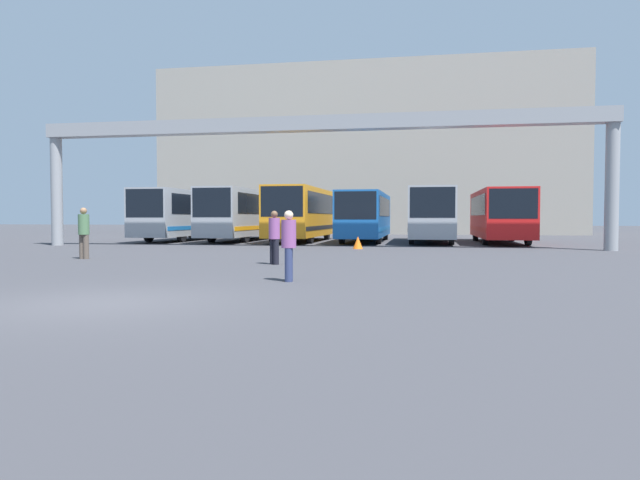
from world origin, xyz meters
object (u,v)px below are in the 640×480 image
pedestrian_far_center (289,244)px  pedestrian_near_left (84,232)px  bus_slot_1 (246,212)px  bus_slot_4 (431,212)px  bus_slot_5 (500,213)px  bus_slot_0 (187,212)px  pedestrian_near_center (274,236)px  bus_slot_2 (302,211)px  traffic_cone (358,243)px  bus_slot_3 (366,214)px

pedestrian_far_center → pedestrian_near_left: (-8.97, 5.75, 0.10)m
bus_slot_1 → bus_slot_4: 11.94m
bus_slot_5 → bus_slot_1: bearing=176.2°
bus_slot_0 → pedestrian_near_left: size_ratio=6.33×
bus_slot_4 → pedestrian_near_center: bus_slot_4 is taller
bus_slot_0 → bus_slot_1: 3.98m
bus_slot_0 → bus_slot_2: bus_slot_2 is taller
pedestrian_near_center → traffic_cone: pedestrian_near_center is taller
traffic_cone → bus_slot_4: bearing=65.8°
bus_slot_0 → traffic_cone: 15.11m
bus_slot_1 → traffic_cone: bearing=-46.5°
bus_slot_4 → bus_slot_5: (3.97, -0.07, -0.06)m
pedestrian_far_center → bus_slot_1: bearing=10.4°
bus_slot_3 → pedestrian_far_center: size_ratio=6.60×
bus_slot_0 → bus_slot_1: size_ratio=0.96×
bus_slot_1 → bus_slot_3: bus_slot_1 is taller
bus_slot_2 → bus_slot_4: bus_slot_2 is taller
bus_slot_3 → bus_slot_5: bus_slot_5 is taller
bus_slot_4 → pedestrian_far_center: 22.23m
pedestrian_far_center → traffic_cone: size_ratio=2.78×
bus_slot_0 → traffic_cone: (12.35, -8.56, -1.55)m
bus_slot_3 → bus_slot_4: (3.97, -0.32, 0.10)m
bus_slot_1 → bus_slot_5: (15.87, -1.05, -0.10)m
bus_slot_0 → bus_slot_3: 11.91m
pedestrian_far_center → bus_slot_0: bearing=19.0°
bus_slot_4 → pedestrian_near_left: (-12.53, -16.17, -0.83)m
bus_slot_3 → traffic_cone: 8.31m
bus_slot_5 → bus_slot_4: bearing=179.0°
bus_slot_4 → bus_slot_5: bus_slot_4 is taller
bus_slot_2 → pedestrian_far_center: bearing=-78.7°
pedestrian_far_center → traffic_cone: bearing=-9.7°
pedestrian_far_center → pedestrian_near_left: pedestrian_near_left is taller
pedestrian_near_center → bus_slot_5: bearing=97.3°
pedestrian_near_center → bus_slot_0: bearing=155.9°
pedestrian_far_center → bus_slot_4: bearing=-18.8°
bus_slot_3 → traffic_cone: (0.45, -8.17, -1.42)m
bus_slot_4 → pedestrian_near_left: bearing=-127.8°
pedestrian_far_center → pedestrian_near_left: 10.66m
bus_slot_5 → pedestrian_near_left: bus_slot_5 is taller
bus_slot_3 → bus_slot_4: 3.98m
pedestrian_near_center → bus_slot_2: bearing=134.3°
bus_slot_2 → pedestrian_near_center: size_ratio=6.02×
bus_slot_0 → pedestrian_far_center: bus_slot_0 is taller
pedestrian_near_center → traffic_cone: bearing=115.5°
bus_slot_0 → pedestrian_far_center: size_ratio=7.07×
pedestrian_near_left → bus_slot_1: bearing=-82.8°
bus_slot_1 → pedestrian_near_left: (-0.62, -17.15, -0.88)m
bus_slot_2 → pedestrian_near_left: bus_slot_2 is taller
bus_slot_4 → bus_slot_2: bearing=-180.0°
bus_slot_1 → bus_slot_2: 4.09m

